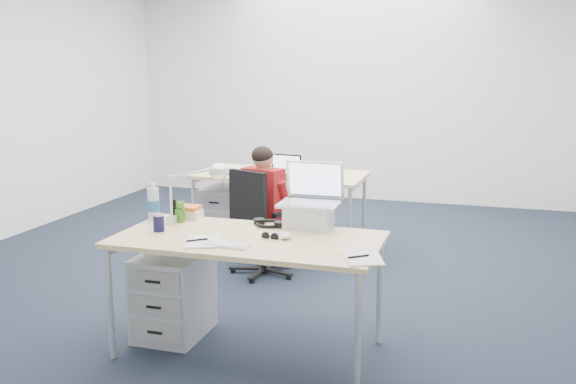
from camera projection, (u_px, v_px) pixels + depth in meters
The scene contains 24 objects.
floor at pixel (268, 282), 5.24m from camera, with size 7.00×7.00×0.00m, color black.
room at pixel (266, 69), 4.91m from camera, with size 6.02×7.02×2.80m.
desk_near at pixel (248, 245), 3.87m from camera, with size 1.60×0.80×0.73m.
desk_far at pixel (280, 178), 6.12m from camera, with size 1.60×0.80×0.73m.
office_chair at pixel (261, 245), 5.40m from camera, with size 0.74×0.74×0.91m.
seated_person at pixel (271, 208), 5.48m from camera, with size 0.43×0.64×1.08m.
drawer_pedestal_near at pixel (174, 294), 4.19m from camera, with size 0.40×0.50×0.55m, color #AEB1B3.
drawer_pedestal_far at pixel (225, 214), 6.41m from camera, with size 0.40×0.50×0.55m, color #AEB1B3.
silver_laptop at pixel (309, 196), 4.07m from camera, with size 0.38×0.30×0.40m, color silver, non-canonical shape.
wireless_keyboard at pixel (227, 245), 3.67m from camera, with size 0.26×0.11×0.01m, color white.
computer_mouse at pixel (286, 236), 3.82m from camera, with size 0.07×0.11×0.04m, color white.
headphones at pixel (269, 223), 4.13m from camera, with size 0.23×0.18×0.04m, color black, non-canonical shape.
can_koozie at pixel (159, 223), 3.98m from camera, with size 0.07×0.07×0.11m, color #16143F.
water_bottle at pixel (153, 202), 4.26m from camera, with size 0.08×0.08×0.25m, color silver.
bear_figurine at pixel (180, 211), 4.21m from camera, with size 0.08×0.06×0.15m, color #286B1C, non-canonical shape.
book_stack at pixel (188, 212), 4.34m from camera, with size 0.18×0.14×0.08m, color silver.
cordless_phone at pixel (174, 210), 4.26m from camera, with size 0.04×0.02×0.14m, color black.
papers_left at pixel (200, 242), 3.74m from camera, with size 0.19×0.27×0.01m, color #E0C581.
papers_right at pixel (362, 258), 3.42m from camera, with size 0.19×0.27×0.01m, color #E0C581.
sunglasses at pixel (270, 237), 3.82m from camera, with size 0.11×0.05×0.03m, color black, non-canonical shape.
desk_lamp at pixel (189, 192), 4.10m from camera, with size 0.38×0.14×0.44m, color silver, non-canonical shape.
dark_laptop at pixel (282, 166), 5.82m from camera, with size 0.31×0.30×0.22m, color black, non-canonical shape.
far_cup at pixel (320, 168), 6.10m from camera, with size 0.07×0.07×0.10m, color white.
far_papers at pixel (269, 168), 6.41m from camera, with size 0.21×0.30×0.01m, color white.
Camera 1 is at (1.64, -4.72, 1.76)m, focal length 40.00 mm.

